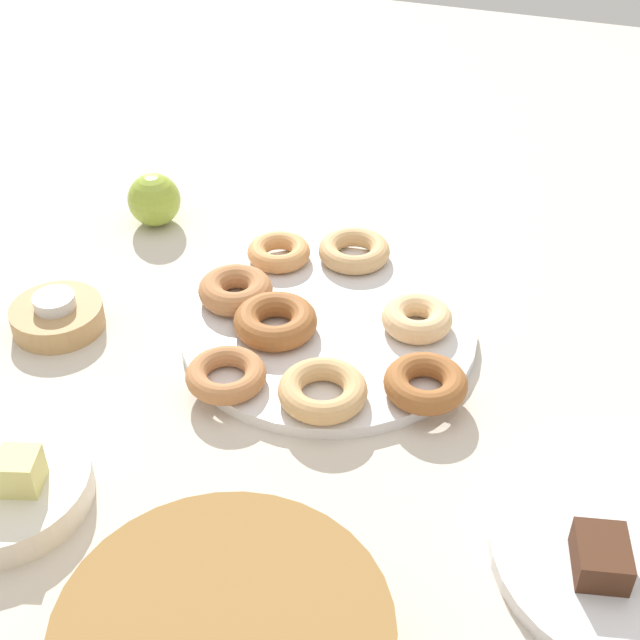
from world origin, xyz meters
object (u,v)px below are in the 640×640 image
object	(u,v)px
brownie_far	(601,556)
fruit_bowl	(0,488)
donut_1	(226,375)
melon_chunk_left	(20,471)
donut_plate	(329,331)
donut_5	(275,321)
cake_plate	(637,555)
donut_2	(417,318)
donut_6	(426,383)
donut_3	(354,251)
apple	(154,200)
donut_4	(323,390)
candle_holder	(58,317)
donut_7	(236,290)
donut_0	(279,252)
tealight	(54,302)

from	to	relation	value
brownie_far	fruit_bowl	distance (m)	0.54
donut_1	melon_chunk_left	bearing A→B (deg)	62.14
donut_plate	donut_5	xyz separation A→B (m)	(0.05, 0.03, 0.02)
cake_plate	donut_plate	bearing A→B (deg)	-30.71
donut_2	melon_chunk_left	world-z (taller)	melon_chunk_left
donut_2	fruit_bowl	bearing A→B (deg)	50.14
donut_plate	donut_6	world-z (taller)	donut_6
donut_3	brownie_far	xyz separation A→B (m)	(-0.34, 0.38, 0.00)
donut_2	apple	distance (m)	0.42
donut_4	candle_holder	xyz separation A→B (m)	(0.34, -0.03, -0.01)
donut_1	candle_holder	distance (m)	0.24
donut_1	candle_holder	xyz separation A→B (m)	(0.23, -0.04, -0.01)
cake_plate	fruit_bowl	xyz separation A→B (m)	(0.56, 0.12, 0.01)
donut_7	cake_plate	distance (m)	0.52
donut_5	donut_6	size ratio (longest dim) A/B	1.09
donut_0	donut_2	distance (m)	0.21
donut_7	apple	size ratio (longest dim) A/B	1.22
donut_2	brownie_far	world-z (taller)	brownie_far
cake_plate	melon_chunk_left	size ratio (longest dim) A/B	7.02
fruit_bowl	melon_chunk_left	bearing A→B (deg)	180.00
tealight	melon_chunk_left	size ratio (longest dim) A/B	1.32
donut_0	brownie_far	xyz separation A→B (m)	(-0.43, 0.35, 0.01)
donut_1	brownie_far	size ratio (longest dim) A/B	1.55
donut_2	apple	world-z (taller)	apple
donut_6	apple	xyz separation A→B (m)	(0.44, -0.23, 0.01)
donut_2	cake_plate	size ratio (longest dim) A/B	0.32
candle_holder	donut_6	bearing A→B (deg)	-178.15
apple	fruit_bowl	bearing A→B (deg)	101.36
melon_chunk_left	donut_1	bearing A→B (deg)	-117.86
donut_5	fruit_bowl	xyz separation A→B (m)	(0.15, 0.30, -0.01)
donut_plate	donut_5	bearing A→B (deg)	29.18
cake_plate	donut_2	bearing A→B (deg)	-42.84
donut_4	apple	bearing A→B (deg)	-39.39
donut_3	fruit_bowl	distance (m)	0.51
donut_0	fruit_bowl	world-z (taller)	donut_0
donut_7	brownie_far	size ratio (longest dim) A/B	1.60
donut_6	donut_plate	bearing A→B (deg)	-29.57
donut_1	donut_3	bearing A→B (deg)	-101.44
apple	donut_1	bearing A→B (deg)	129.27
donut_plate	donut_5	world-z (taller)	donut_5
donut_5	donut_plate	bearing A→B (deg)	-150.82
donut_3	cake_plate	bearing A→B (deg)	136.32
donut_0	donut_7	xyz separation A→B (m)	(0.02, 0.10, 0.00)
candle_holder	apple	world-z (taller)	apple
donut_1	fruit_bowl	size ratio (longest dim) A/B	0.50
candle_holder	melon_chunk_left	distance (m)	0.28
brownie_far	apple	size ratio (longest dim) A/B	0.76
donut_6	donut_7	distance (m)	0.26
donut_6	tealight	world-z (taller)	tealight
donut_plate	donut_0	bearing A→B (deg)	-46.24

